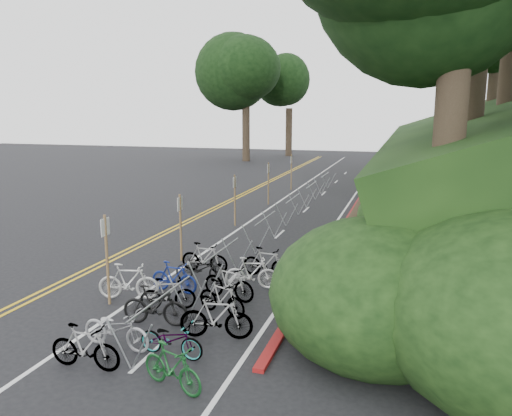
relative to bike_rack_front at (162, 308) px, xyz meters
The scene contains 10 objects.
ground 3.36m from the bike_rack_front, 158.97° to the left, with size 120.00×120.00×0.00m, color black.
road_markings 11.55m from the bike_rack_front, 102.04° to the left, with size 7.47×80.00×0.01m.
red_curb 13.46m from the bike_rack_front, 78.56° to the left, with size 0.25×28.00×0.10m, color maroon.
embankment 22.58m from the bike_rack_front, 63.84° to the left, with size 14.30×48.14×9.11m.
bike_rack_front is the anchor object (origin of this frame).
bike_racks_rest 14.17m from the bike_rack_front, 90.14° to the left, with size 1.14×23.00×1.17m.
signpost_near 3.11m from the bike_rack_front, 147.39° to the left, with size 0.08×0.40×2.63m.
signposts_rest 15.37m from the bike_rack_front, 99.12° to the left, with size 0.08×18.40×2.50m.
bike_front 3.09m from the bike_rack_front, 136.01° to the left, with size 1.82×0.51×1.09m, color beige.
bike_valet 1.78m from the bike_rack_front, 89.83° to the left, with size 3.21×8.87×1.09m.
Camera 1 is at (8.50, -11.29, 5.45)m, focal length 35.00 mm.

